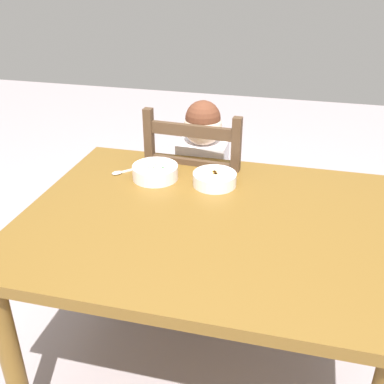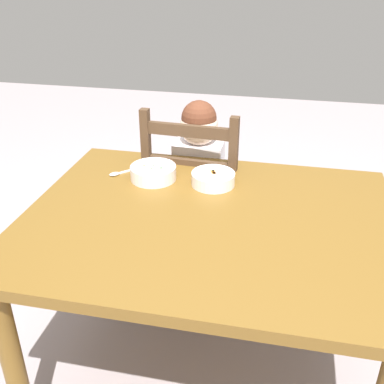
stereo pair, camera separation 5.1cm
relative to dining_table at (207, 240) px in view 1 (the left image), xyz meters
name	(u,v)px [view 1 (the left image)]	position (x,y,z in m)	size (l,w,h in m)	color
ground_plane	(205,366)	(0.00, 0.00, -0.62)	(8.00, 8.00, 0.00)	#9C9092
dining_table	(207,240)	(0.00, 0.00, 0.00)	(1.27, 0.99, 0.72)	brown
dining_chair	(200,204)	(-0.15, 0.54, -0.17)	(0.45, 0.45, 0.95)	#4A3423
child_figure	(201,171)	(-0.15, 0.54, 0.00)	(0.32, 0.31, 0.95)	white
bowl_of_peas	(155,172)	(-0.27, 0.25, 0.12)	(0.18, 0.18, 0.06)	white
bowl_of_carrots	(215,179)	(-0.03, 0.25, 0.12)	(0.17, 0.17, 0.05)	white
spoon	(122,172)	(-0.42, 0.26, 0.10)	(0.11, 0.11, 0.01)	silver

